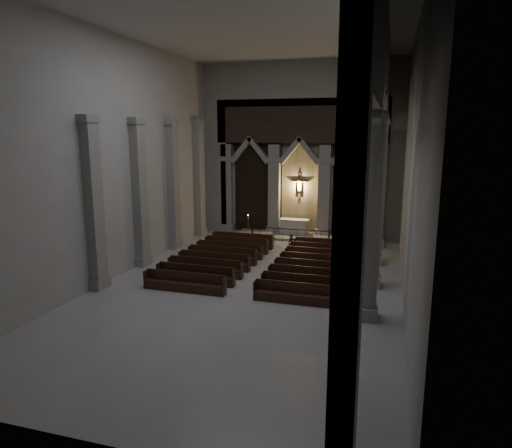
# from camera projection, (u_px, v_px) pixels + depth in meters

# --- Properties ---
(room) EXTENTS (24.00, 24.10, 12.00)m
(room) POSITION_uv_depth(u_px,v_px,m) (251.00, 124.00, 20.57)
(room) COLOR #A3A19B
(room) RESTS_ON ground
(sanctuary_wall) EXTENTS (14.00, 0.77, 12.00)m
(sanctuary_wall) POSITION_uv_depth(u_px,v_px,m) (300.00, 141.00, 31.61)
(sanctuary_wall) COLOR gray
(sanctuary_wall) RESTS_ON ground
(right_arcade) EXTENTS (1.00, 24.00, 12.00)m
(right_arcade) POSITION_uv_depth(u_px,v_px,m) (378.00, 119.00, 20.24)
(right_arcade) COLOR gray
(right_arcade) RESTS_ON ground
(left_pilasters) EXTENTS (0.60, 13.00, 8.03)m
(left_pilasters) POSITION_uv_depth(u_px,v_px,m) (158.00, 191.00, 26.47)
(left_pilasters) COLOR gray
(left_pilasters) RESTS_ON ground
(sanctuary_step) EXTENTS (8.50, 2.60, 0.15)m
(sanctuary_step) POSITION_uv_depth(u_px,v_px,m) (296.00, 236.00, 32.03)
(sanctuary_step) COLOR gray
(sanctuary_step) RESTS_ON ground
(altar) EXTENTS (2.08, 0.83, 1.05)m
(altar) POSITION_uv_depth(u_px,v_px,m) (294.00, 226.00, 32.39)
(altar) COLOR #BCB5A5
(altar) RESTS_ON sanctuary_step
(altar_rail) EXTENTS (5.26, 0.09, 1.03)m
(altar_rail) POSITION_uv_depth(u_px,v_px,m) (290.00, 233.00, 30.09)
(altar_rail) COLOR black
(altar_rail) RESTS_ON ground
(candle_stand_left) EXTENTS (0.27, 0.27, 1.62)m
(candle_stand_left) POSITION_uv_depth(u_px,v_px,m) (248.00, 231.00, 31.88)
(candle_stand_left) COLOR #AC7335
(candle_stand_left) RESTS_ON ground
(candle_stand_right) EXTENTS (0.24, 0.24, 1.44)m
(candle_stand_right) POSITION_uv_depth(u_px,v_px,m) (337.00, 237.00, 30.37)
(candle_stand_right) COLOR #AC7335
(candle_stand_right) RESTS_ON ground
(pews) EXTENTS (9.42, 9.08, 0.90)m
(pews) POSITION_uv_depth(u_px,v_px,m) (265.00, 264.00, 24.44)
(pews) COLOR black
(pews) RESTS_ON ground
(worshipper) EXTENTS (0.40, 0.28, 1.07)m
(worshipper) POSITION_uv_depth(u_px,v_px,m) (291.00, 243.00, 28.21)
(worshipper) COLOR black
(worshipper) RESTS_ON ground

